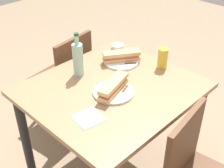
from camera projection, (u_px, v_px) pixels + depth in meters
dining_table at (112, 102)px, 1.89m from camera, size 1.00×0.89×0.75m
chair_near at (67, 76)px, 2.43m from camera, size 0.45×0.45×0.85m
plate_near at (121, 61)px, 2.08m from camera, size 0.24×0.24×0.01m
baguette_sandwich_near at (121, 56)px, 2.05m from camera, size 0.25×0.20×0.07m
knife_near at (125, 64)px, 2.03m from camera, size 0.15×0.12×0.01m
plate_far at (113, 92)px, 1.77m from camera, size 0.24×0.24×0.01m
baguette_sandwich_far at (113, 86)px, 1.74m from camera, size 0.27×0.14×0.07m
knife_far at (122, 92)px, 1.75m from camera, size 0.17×0.07×0.01m
water_bottle at (78, 59)px, 1.88m from camera, size 0.07×0.07×0.29m
beer_glass at (163, 58)px, 1.98m from camera, size 0.07×0.07×0.14m
olive_bowl at (118, 46)px, 2.25m from camera, size 0.09×0.09×0.03m
paper_napkin at (88, 118)px, 1.58m from camera, size 0.16×0.16×0.00m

